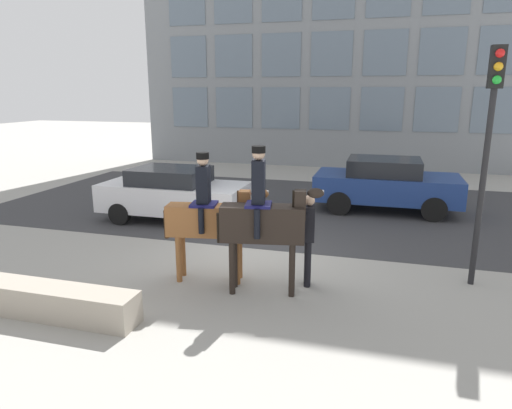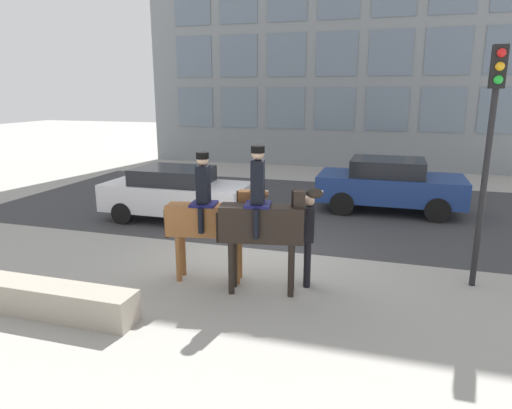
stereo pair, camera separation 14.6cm
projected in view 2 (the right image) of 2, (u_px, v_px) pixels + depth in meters
ground_plane at (256, 257)px, 10.19m from camera, size 80.00×80.00×0.00m
road_surface at (299, 207)px, 14.60m from camera, size 18.88×8.50×0.01m
mounted_horse_lead at (210, 217)px, 8.66m from camera, size 2.01×0.71×2.50m
mounted_horse_companion at (263, 220)px, 8.09m from camera, size 1.89×0.70×2.68m
pedestrian_bystander at (307, 233)px, 8.44m from camera, size 0.82×0.52×1.76m
street_car_near_lane at (176, 193)px, 12.96m from camera, size 4.08×1.89×1.50m
street_car_far_lane at (389, 184)px, 13.89m from camera, size 4.28×2.06×1.61m
traffic_light at (491, 132)px, 7.98m from camera, size 0.24×0.29×4.36m
planter_ledge at (56, 301)px, 7.45m from camera, size 2.81×0.56×0.52m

